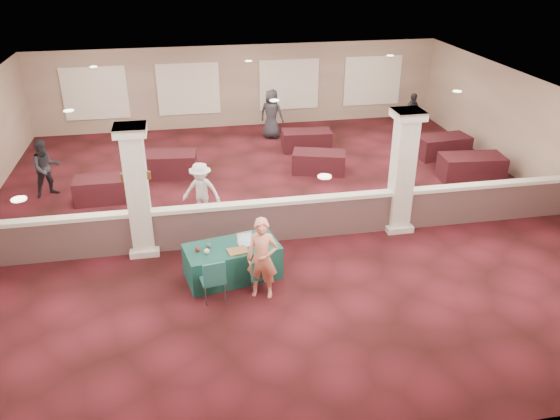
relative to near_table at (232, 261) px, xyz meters
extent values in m
plane|color=#4B121B|center=(1.50, 3.00, -0.40)|extent=(16.00, 16.00, 0.00)
cube|color=#84675B|center=(1.50, 11.00, 1.20)|extent=(16.00, 0.04, 3.20)
cube|color=#84675B|center=(1.50, -5.00, 1.20)|extent=(16.00, 0.04, 3.20)
cube|color=#84675B|center=(9.50, 3.00, 1.20)|extent=(0.04, 16.00, 3.20)
cube|color=silver|center=(1.50, 3.00, 2.80)|extent=(16.00, 16.00, 0.02)
cube|color=brown|center=(1.50, 1.50, 0.10)|extent=(15.60, 0.20, 1.00)
cube|color=silver|center=(1.50, 1.50, 0.65)|extent=(15.60, 0.28, 0.10)
cube|color=beige|center=(-2.00, 1.50, 1.20)|extent=(0.50, 0.50, 3.20)
cube|color=beige|center=(-2.00, 1.50, -0.32)|extent=(0.70, 0.70, 0.16)
cube|color=beige|center=(-2.00, 1.50, 2.70)|extent=(0.72, 0.72, 0.20)
cube|color=beige|center=(4.50, 1.50, 1.20)|extent=(0.50, 0.50, 3.20)
cube|color=beige|center=(4.50, 1.50, -0.32)|extent=(0.70, 0.70, 0.16)
cube|color=beige|center=(4.50, 1.50, 2.70)|extent=(0.72, 0.72, 0.20)
cylinder|color=brown|center=(-2.28, 1.50, 1.60)|extent=(0.12, 0.12, 0.18)
cylinder|color=white|center=(-2.28, 1.50, 1.60)|extent=(0.09, 0.09, 0.10)
cylinder|color=brown|center=(-1.72, 1.50, 1.60)|extent=(0.12, 0.12, 0.18)
cylinder|color=white|center=(-1.72, 1.50, 1.60)|extent=(0.09, 0.09, 0.10)
cube|color=#103C3A|center=(0.00, 0.00, 0.00)|extent=(2.22, 1.40, 0.79)
cube|color=#1E5851|center=(0.53, -0.65, 0.01)|extent=(0.42, 0.42, 0.05)
cube|color=#1E5851|center=(0.53, -0.84, 0.24)|extent=(0.40, 0.05, 0.40)
cylinder|color=slate|center=(0.35, -0.82, -0.20)|extent=(0.02, 0.02, 0.38)
cylinder|color=slate|center=(0.70, -0.82, -0.20)|extent=(0.02, 0.02, 0.38)
cylinder|color=slate|center=(0.35, -0.47, -0.20)|extent=(0.02, 0.02, 0.38)
cylinder|color=slate|center=(0.70, -0.47, -0.20)|extent=(0.02, 0.02, 0.38)
cube|color=#1E5851|center=(-0.50, -0.76, 0.09)|extent=(0.58, 0.58, 0.07)
cube|color=#1E5851|center=(-0.46, -0.98, 0.37)|extent=(0.48, 0.14, 0.48)
cylinder|color=slate|center=(-0.67, -1.00, -0.17)|extent=(0.03, 0.03, 0.46)
cylinder|color=slate|center=(-0.26, -0.93, -0.17)|extent=(0.03, 0.03, 0.46)
cylinder|color=slate|center=(-0.74, -0.59, -0.17)|extent=(0.03, 0.03, 0.46)
cylinder|color=slate|center=(-0.33, -0.52, -0.17)|extent=(0.03, 0.03, 0.46)
imported|color=#EB8466|center=(0.56, -0.83, 0.52)|extent=(0.77, 0.64, 1.83)
cube|color=black|center=(-3.19, 4.68, -0.04)|extent=(1.76, 0.90, 0.71)
cube|color=black|center=(3.42, 5.62, -0.05)|extent=(1.87, 1.31, 0.69)
cube|color=black|center=(8.00, 4.16, 0.00)|extent=(2.03, 1.16, 0.79)
cube|color=black|center=(-1.45, 6.20, -0.01)|extent=(1.98, 1.15, 0.77)
cube|color=black|center=(3.50, 7.75, -0.04)|extent=(1.80, 1.00, 0.70)
cube|color=black|center=(8.00, 6.20, -0.03)|extent=(1.90, 1.09, 0.74)
imported|color=black|center=(-4.88, 5.38, 0.46)|extent=(0.94, 0.78, 1.72)
imported|color=silver|center=(-0.50, 3.00, 0.41)|extent=(1.13, 0.80, 1.62)
imported|color=black|center=(8.00, 9.00, 0.37)|extent=(0.99, 0.84, 1.53)
imported|color=black|center=(2.49, 9.29, 0.53)|extent=(1.03, 0.89, 1.85)
cube|color=silver|center=(0.33, 0.01, 0.40)|extent=(0.40, 0.31, 0.02)
cube|color=silver|center=(0.31, 0.13, 0.53)|extent=(0.35, 0.08, 0.24)
cube|color=#ADBBCF|center=(0.31, 0.12, 0.52)|extent=(0.32, 0.07, 0.21)
cube|color=orange|center=(0.10, -0.26, 0.41)|extent=(0.49, 0.40, 0.03)
sphere|color=beige|center=(-0.56, -0.22, 0.45)|extent=(0.12, 0.12, 0.12)
sphere|color=maroon|center=(-0.75, -0.09, 0.45)|extent=(0.11, 0.11, 0.11)
sphere|color=#434348|center=(-0.50, 0.03, 0.45)|extent=(0.11, 0.11, 0.11)
cube|color=red|center=(0.75, -0.16, 0.40)|extent=(0.13, 0.06, 0.01)
camera|label=1|loc=(-0.86, -10.42, 6.51)|focal=35.00mm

